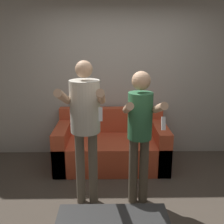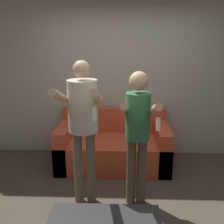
{
  "view_description": "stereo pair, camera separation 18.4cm",
  "coord_description": "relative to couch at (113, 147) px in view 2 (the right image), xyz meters",
  "views": [
    {
      "loc": [
        -0.23,
        -2.66,
        1.98
      ],
      "look_at": [
        -0.17,
        0.72,
        1.03
      ],
      "focal_mm": 42.0,
      "sensor_mm": 36.0,
      "label": 1
    },
    {
      "loc": [
        -0.04,
        -2.66,
        1.98
      ],
      "look_at": [
        -0.17,
        0.72,
        1.03
      ],
      "focal_mm": 42.0,
      "sensor_mm": 36.0,
      "label": 2
    }
  ],
  "objects": [
    {
      "name": "wall_back",
      "position": [
        0.17,
        0.49,
        1.06
      ],
      "size": [
        6.4,
        0.06,
        2.7
      ],
      "color": "#B7B2A8",
      "rests_on": "ground_plane"
    },
    {
      "name": "ground_plane",
      "position": [
        0.17,
        -1.27,
        -0.29
      ],
      "size": [
        14.0,
        14.0,
        0.0
      ],
      "primitive_type": "plane",
      "color": "#4C4238"
    },
    {
      "name": "person_standing_left",
      "position": [
        -0.31,
        -1.07,
        0.82
      ],
      "size": [
        0.46,
        0.77,
        1.75
      ],
      "color": "#6B6051",
      "rests_on": "ground_plane"
    },
    {
      "name": "person_standing_right",
      "position": [
        0.32,
        -1.07,
        0.72
      ],
      "size": [
        0.41,
        0.67,
        1.64
      ],
      "color": "brown",
      "rests_on": "ground_plane"
    },
    {
      "name": "couch",
      "position": [
        0.0,
        0.0,
        0.0
      ],
      "size": [
        1.74,
        0.93,
        0.86
      ],
      "color": "#C64C2D",
      "rests_on": "ground_plane"
    }
  ]
}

